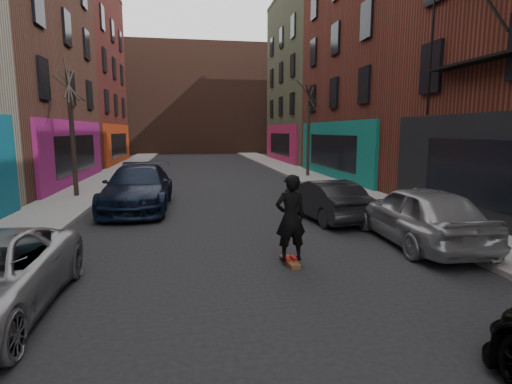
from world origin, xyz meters
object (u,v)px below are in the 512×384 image
object	(u,v)px
parked_left_end	(138,188)
skateboard	(290,262)
parked_right_far	(419,214)
tree_right_far	(309,121)
skateboarder	(291,218)
parked_right_end	(325,200)
tree_left_far	(71,121)

from	to	relation	value
parked_left_end	skateboard	size ratio (longest dim) A/B	7.15
parked_right_far	parked_left_end	bearing A→B (deg)	-36.19
tree_right_far	parked_right_far	distance (m)	15.41
parked_right_far	skateboarder	world-z (taller)	skateboarder
parked_right_end	tree_left_far	bearing A→B (deg)	-39.47
skateboard	parked_right_far	bearing A→B (deg)	9.17
skateboard	tree_right_far	bearing A→B (deg)	65.59
tree_left_far	tree_right_far	world-z (taller)	tree_right_far
parked_left_end	parked_right_far	xyz separation A→B (m)	(7.80, -6.13, -0.03)
tree_right_far	skateboard	bearing A→B (deg)	-108.28
tree_left_far	skateboard	world-z (taller)	tree_left_far
parked_left_end	parked_right_far	size ratio (longest dim) A/B	1.23
parked_right_far	skateboard	xyz separation A→B (m)	(-3.72, -1.02, -0.75)
tree_left_far	parked_left_end	world-z (taller)	tree_left_far
parked_left_end	parked_right_far	world-z (taller)	parked_left_end
parked_right_end	parked_right_far	bearing A→B (deg)	105.15
tree_left_far	parked_right_end	bearing A→B (deg)	-31.61
tree_right_far	parked_right_far	size ratio (longest dim) A/B	1.46
parked_left_end	parked_right_far	bearing A→B (deg)	-36.98
parked_right_end	skateboarder	distance (m)	4.91
tree_right_far	parked_left_end	world-z (taller)	tree_right_far
skateboard	tree_left_far	bearing A→B (deg)	118.92
parked_right_far	tree_left_far	bearing A→B (deg)	-38.10
parked_right_far	skateboarder	xyz separation A→B (m)	(-3.72, -1.02, 0.27)
tree_left_far	skateboard	bearing A→B (deg)	-54.95
skateboard	skateboarder	size ratio (longest dim) A/B	0.42
parked_left_end	parked_right_end	distance (m)	7.00
parked_left_end	skateboard	xyz separation A→B (m)	(4.08, -7.14, -0.78)
parked_left_end	parked_right_end	bearing A→B (deg)	-22.68
tree_right_far	skateboard	xyz separation A→B (m)	(-5.32, -16.10, -3.48)
tree_left_far	parked_left_end	bearing A→B (deg)	-44.57
tree_left_far	parked_left_end	distance (m)	4.92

